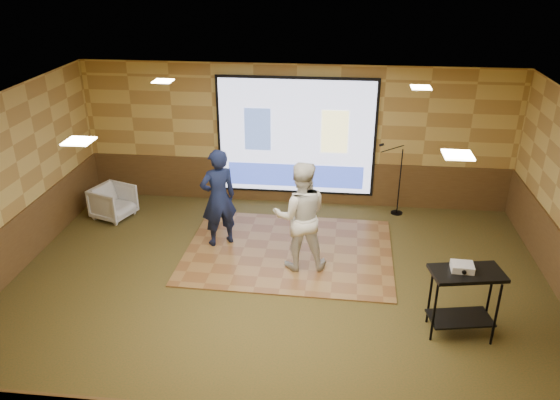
# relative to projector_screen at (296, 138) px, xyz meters

# --- Properties ---
(ground) EXTENTS (9.00, 9.00, 0.00)m
(ground) POSITION_rel_projector_screen_xyz_m (0.00, -3.44, -1.47)
(ground) COLOR #373E1C
(ground) RESTS_ON ground
(room_shell) EXTENTS (9.04, 7.04, 3.02)m
(room_shell) POSITION_rel_projector_screen_xyz_m (0.00, -3.44, 0.62)
(room_shell) COLOR tan
(room_shell) RESTS_ON ground
(wainscot_back) EXTENTS (9.00, 0.04, 0.95)m
(wainscot_back) POSITION_rel_projector_screen_xyz_m (0.00, 0.04, -1.00)
(wainscot_back) COLOR #50351A
(wainscot_back) RESTS_ON ground
(wainscot_left) EXTENTS (0.04, 7.00, 0.95)m
(wainscot_left) POSITION_rel_projector_screen_xyz_m (-4.48, -3.44, -1.00)
(wainscot_left) COLOR #50351A
(wainscot_left) RESTS_ON ground
(projector_screen) EXTENTS (3.32, 0.06, 2.52)m
(projector_screen) POSITION_rel_projector_screen_xyz_m (0.00, 0.00, 0.00)
(projector_screen) COLOR black
(projector_screen) RESTS_ON room_shell
(downlight_nw) EXTENTS (0.32, 0.32, 0.02)m
(downlight_nw) POSITION_rel_projector_screen_xyz_m (-2.20, -1.64, 1.50)
(downlight_nw) COLOR #FFE9BF
(downlight_nw) RESTS_ON room_shell
(downlight_ne) EXTENTS (0.32, 0.32, 0.02)m
(downlight_ne) POSITION_rel_projector_screen_xyz_m (2.20, -1.64, 1.50)
(downlight_ne) COLOR #FFE9BF
(downlight_ne) RESTS_ON room_shell
(downlight_sw) EXTENTS (0.32, 0.32, 0.02)m
(downlight_sw) POSITION_rel_projector_screen_xyz_m (-2.20, -4.94, 1.50)
(downlight_sw) COLOR #FFE9BF
(downlight_sw) RESTS_ON room_shell
(downlight_se) EXTENTS (0.32, 0.32, 0.02)m
(downlight_se) POSITION_rel_projector_screen_xyz_m (2.20, -4.94, 1.50)
(downlight_se) COLOR #FFE9BF
(downlight_se) RESTS_ON room_shell
(dance_floor) EXTENTS (3.80, 2.93, 0.03)m
(dance_floor) POSITION_rel_projector_screen_xyz_m (0.07, -2.15, -1.46)
(dance_floor) COLOR olive
(dance_floor) RESTS_ON ground
(player_left) EXTENTS (0.81, 0.74, 1.85)m
(player_left) POSITION_rel_projector_screen_xyz_m (-1.24, -2.01, -0.52)
(player_left) COLOR #131A3B
(player_left) RESTS_ON dance_floor
(player_right) EXTENTS (1.02, 0.85, 1.92)m
(player_right) POSITION_rel_projector_screen_xyz_m (0.30, -2.65, -0.49)
(player_right) COLOR silver
(player_right) RESTS_ON dance_floor
(av_table) EXTENTS (0.98, 0.52, 1.03)m
(av_table) POSITION_rel_projector_screen_xyz_m (2.72, -4.21, -0.74)
(av_table) COLOR black
(av_table) RESTS_ON ground
(projector) EXTENTS (0.31, 0.27, 0.10)m
(projector) POSITION_rel_projector_screen_xyz_m (2.64, -4.18, -0.39)
(projector) COLOR silver
(projector) RESTS_ON av_table
(mic_stand) EXTENTS (0.60, 0.25, 1.54)m
(mic_stand) POSITION_rel_projector_screen_xyz_m (2.12, -0.30, -0.98)
(mic_stand) COLOR black
(mic_stand) RESTS_ON ground
(banquet_chair) EXTENTS (0.94, 0.93, 0.68)m
(banquet_chair) POSITION_rel_projector_screen_xyz_m (-3.65, -1.13, -1.14)
(banquet_chair) COLOR gray
(banquet_chair) RESTS_ON ground
(duffel_bag) EXTENTS (0.43, 0.31, 0.25)m
(duffel_bag) POSITION_rel_projector_screen_xyz_m (0.12, -0.47, -1.35)
(duffel_bag) COLOR black
(duffel_bag) RESTS_ON ground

